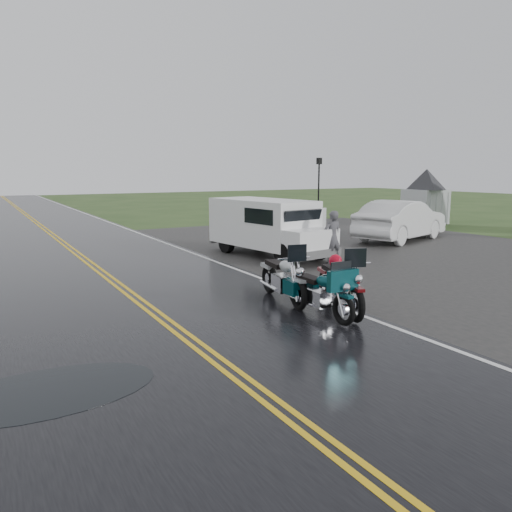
{
  "coord_description": "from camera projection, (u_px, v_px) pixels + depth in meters",
  "views": [
    {
      "loc": [
        -3.29,
        -8.68,
        3.12
      ],
      "look_at": [
        2.8,
        2.0,
        1.0
      ],
      "focal_mm": 35.0,
      "sensor_mm": 36.0,
      "label": 1
    }
  ],
  "objects": [
    {
      "name": "motorcycle_silver",
      "position": [
        299.0,
        282.0,
        10.9
      ],
      "size": [
        1.29,
        2.55,
        1.44
      ],
      "primitive_type": null,
      "rotation": [
        0.0,
        0.0,
        -0.17
      ],
      "color": "#A6AAAE",
      "rests_on": "ground"
    },
    {
      "name": "motorcycle_red",
      "position": [
        357.0,
        290.0,
        10.04
      ],
      "size": [
        1.67,
        2.67,
        1.49
      ],
      "primitive_type": null,
      "rotation": [
        0.0,
        0.0,
        -0.32
      ],
      "color": "#56090C",
      "rests_on": "ground"
    },
    {
      "name": "lamp_post_far_right",
      "position": [
        319.0,
        191.0,
        28.71
      ],
      "size": [
        0.33,
        0.33,
        3.87
      ],
      "primitive_type": null,
      "color": "black",
      "rests_on": "ground"
    },
    {
      "name": "van_white",
      "position": [
        284.0,
        234.0,
        16.24
      ],
      "size": [
        2.8,
        5.62,
        2.11
      ],
      "primitive_type": null,
      "rotation": [
        0.0,
        0.0,
        0.15
      ],
      "color": "white",
      "rests_on": "ground"
    },
    {
      "name": "road",
      "position": [
        80.0,
        257.0,
        18.13
      ],
      "size": [
        8.0,
        100.0,
        0.04
      ],
      "primitive_type": "cube",
      "color": "black",
      "rests_on": "ground"
    },
    {
      "name": "ground",
      "position": [
        181.0,
        335.0,
        9.57
      ],
      "size": [
        120.0,
        120.0,
        0.0
      ],
      "primitive_type": "plane",
      "color": "#2D471E",
      "rests_on": "ground"
    },
    {
      "name": "sedan_white",
      "position": [
        401.0,
        221.0,
        22.2
      ],
      "size": [
        5.72,
        3.42,
        1.78
      ],
      "primitive_type": "imported",
      "rotation": [
        0.0,
        0.0,
        1.88
      ],
      "color": "silver",
      "rests_on": "ground"
    },
    {
      "name": "person_at_van",
      "position": [
        332.0,
        238.0,
        16.52
      ],
      "size": [
        0.67,
        0.46,
        1.78
      ],
      "primitive_type": "imported",
      "rotation": [
        0.0,
        0.0,
        3.09
      ],
      "color": "#4A4A4F",
      "rests_on": "ground"
    },
    {
      "name": "parking_pad",
      "position": [
        402.0,
        252.0,
        19.22
      ],
      "size": [
        14.0,
        24.0,
        0.03
      ],
      "primitive_type": "cube",
      "color": "black",
      "rests_on": "ground"
    },
    {
      "name": "visitor_center",
      "position": [
        426.0,
        183.0,
        29.2
      ],
      "size": [
        16.0,
        10.0,
        4.8
      ],
      "primitive_type": null,
      "color": "#A8AAAD",
      "rests_on": "ground"
    },
    {
      "name": "motorcycle_teal",
      "position": [
        344.0,
        297.0,
        9.85
      ],
      "size": [
        0.81,
        2.2,
        1.29
      ],
      "primitive_type": null,
      "rotation": [
        0.0,
        0.0,
        -0.0
      ],
      "color": "#05343A",
      "rests_on": "ground"
    }
  ]
}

